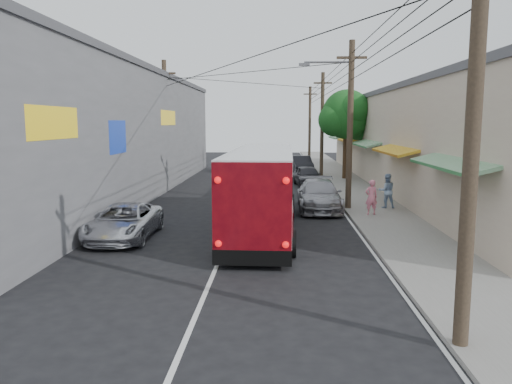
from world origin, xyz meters
The scene contains 13 objects.
ground centered at (0.00, 0.00, 0.00)m, with size 120.00×120.00×0.00m, color black.
sidewalk centered at (6.50, 20.00, 0.06)m, with size 3.00×80.00×0.12m, color slate.
building_right centered at (10.99, 22.00, 3.15)m, with size 7.09×40.00×6.25m.
building_left centered at (-8.50, 18.00, 3.65)m, with size 7.20×36.00×7.25m.
utility_poles centered at (3.13, 20.33, 4.13)m, with size 11.80×45.28×8.00m.
street_tree centered at (6.87, 26.02, 4.67)m, with size 4.40×4.00×6.60m.
coach_bus centered at (1.20, 8.28, 1.64)m, with size 2.74×11.05×3.17m.
jeepney centered at (-3.80, 6.63, 0.63)m, with size 2.08×4.52×1.26m, color silver.
parked_suv centered at (3.80, 13.00, 0.73)m, with size 2.03×5.00×1.45m, color #95949B.
parked_car_mid centered at (3.80, 22.20, 0.68)m, with size 1.60×3.97×1.35m, color #2A2A2F.
parked_car_far centered at (3.80, 31.08, 0.71)m, with size 1.50×4.31×1.42m, color black.
pedestrian_near centered at (5.98, 11.24, 0.90)m, with size 0.57×0.38×1.57m, color pink.
pedestrian_far centered at (7.05, 13.06, 0.95)m, with size 0.80×0.63×1.65m, color #8EABCF.
Camera 1 is at (1.78, -10.96, 4.21)m, focal length 35.00 mm.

